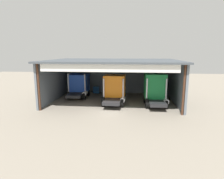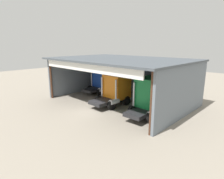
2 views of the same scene
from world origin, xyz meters
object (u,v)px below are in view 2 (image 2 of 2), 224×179
Objects in this scene: truck_blue_center_left_bay at (103,81)px; truck_green_left_bay at (150,96)px; oil_drum at (191,102)px; tool_cart at (125,88)px; truck_orange_center_bay at (115,89)px.

truck_blue_center_left_bay is 10.81m from truck_green_left_bay.
truck_blue_center_left_bay is 5.34× the size of oil_drum.
tool_cart is (-8.32, 6.07, -1.51)m from truck_green_left_bay.
truck_orange_center_bay is 5.27× the size of oil_drum.
tool_cart is (-3.42, 5.88, -1.35)m from truck_orange_center_bay.
truck_green_left_bay reaches higher than tool_cart.
truck_orange_center_bay is at bearing -139.51° from oil_drum.
oil_drum is at bearing 10.92° from truck_blue_center_left_bay.
truck_green_left_bay is 4.83× the size of tool_cart.
truck_orange_center_bay is 4.90m from truck_green_left_bay.
truck_green_left_bay is at bearing -19.10° from truck_blue_center_left_bay.
truck_blue_center_left_bay reaches higher than tool_cart.
truck_green_left_bay reaches higher than truck_orange_center_bay.
tool_cart is at bearing 122.19° from truck_orange_center_bay.
truck_orange_center_bay is 1.01× the size of truck_green_left_bay.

